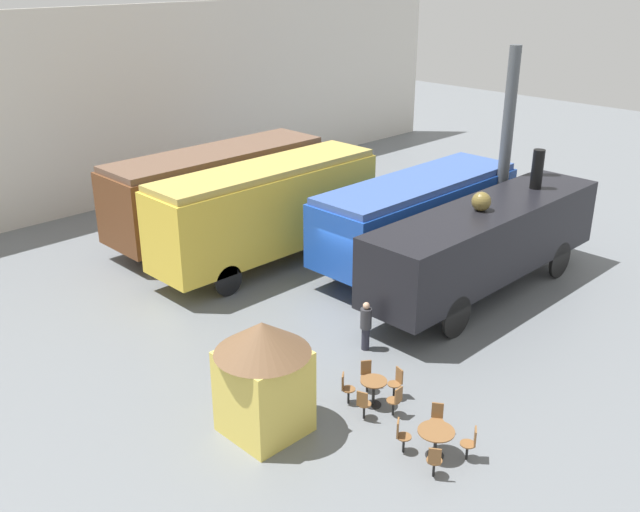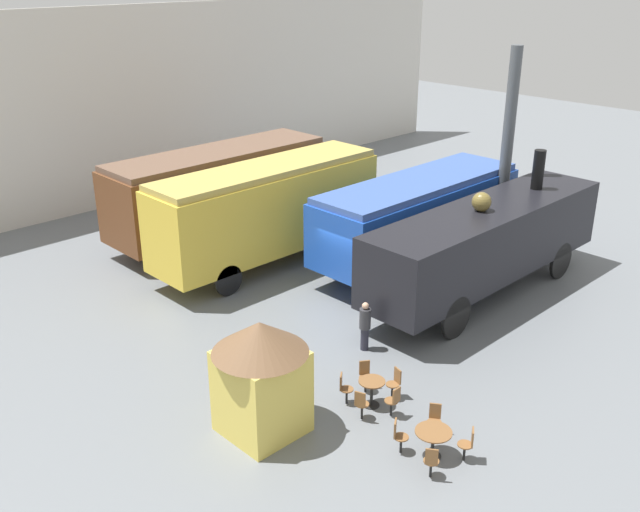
{
  "view_description": "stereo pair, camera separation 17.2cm",
  "coord_description": "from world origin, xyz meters",
  "px_view_note": "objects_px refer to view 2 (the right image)",
  "views": [
    {
      "loc": [
        -16.45,
        -14.73,
        10.76
      ],
      "look_at": [
        -0.93,
        1.0,
        1.6
      ],
      "focal_mm": 40.0,
      "sensor_mm": 36.0,
      "label": 1
    },
    {
      "loc": [
        -16.33,
        -14.85,
        10.76
      ],
      "look_at": [
        -0.93,
        1.0,
        1.6
      ],
      "focal_mm": 40.0,
      "sensor_mm": 36.0,
      "label": 2
    }
  ],
  "objects_px": {
    "cafe_table_near": "(372,388)",
    "ticket_kiosk": "(261,371)",
    "cafe_table_mid": "(433,436)",
    "passenger_coach_vintage": "(268,207)",
    "streamlined_locomotive": "(430,209)",
    "steam_locomotive": "(487,240)",
    "cafe_chair_0": "(344,387)",
    "visitor_person": "(365,324)",
    "passenger_coach_wooden": "(219,187)"
  },
  "relations": [
    {
      "from": "passenger_coach_vintage",
      "to": "streamlined_locomotive",
      "type": "distance_m",
      "value": 6.13
    },
    {
      "from": "streamlined_locomotive",
      "to": "cafe_table_mid",
      "type": "relative_size",
      "value": 12.7
    },
    {
      "from": "steam_locomotive",
      "to": "cafe_table_near",
      "type": "relative_size",
      "value": 14.39
    },
    {
      "from": "steam_locomotive",
      "to": "ticket_kiosk",
      "type": "height_order",
      "value": "steam_locomotive"
    },
    {
      "from": "cafe_table_near",
      "to": "steam_locomotive",
      "type": "bearing_deg",
      "value": 13.17
    },
    {
      "from": "streamlined_locomotive",
      "to": "cafe_table_mid",
      "type": "distance_m",
      "value": 12.11
    },
    {
      "from": "cafe_table_mid",
      "to": "ticket_kiosk",
      "type": "distance_m",
      "value": 4.32
    },
    {
      "from": "streamlined_locomotive",
      "to": "visitor_person",
      "type": "bearing_deg",
      "value": -156.42
    },
    {
      "from": "streamlined_locomotive",
      "to": "steam_locomotive",
      "type": "distance_m",
      "value": 3.44
    },
    {
      "from": "passenger_coach_wooden",
      "to": "steam_locomotive",
      "type": "bearing_deg",
      "value": -73.88
    },
    {
      "from": "cafe_table_mid",
      "to": "ticket_kiosk",
      "type": "height_order",
      "value": "ticket_kiosk"
    },
    {
      "from": "cafe_table_near",
      "to": "visitor_person",
      "type": "height_order",
      "value": "visitor_person"
    },
    {
      "from": "passenger_coach_wooden",
      "to": "cafe_chair_0",
      "type": "bearing_deg",
      "value": -112.93
    },
    {
      "from": "passenger_coach_wooden",
      "to": "streamlined_locomotive",
      "type": "bearing_deg",
      "value": -60.89
    },
    {
      "from": "passenger_coach_vintage",
      "to": "cafe_chair_0",
      "type": "relative_size",
      "value": 10.79
    },
    {
      "from": "cafe_table_near",
      "to": "ticket_kiosk",
      "type": "relative_size",
      "value": 0.25
    },
    {
      "from": "ticket_kiosk",
      "to": "passenger_coach_vintage",
      "type": "bearing_deg",
      "value": 48.76
    },
    {
      "from": "steam_locomotive",
      "to": "streamlined_locomotive",
      "type": "bearing_deg",
      "value": 71.68
    },
    {
      "from": "cafe_table_near",
      "to": "visitor_person",
      "type": "bearing_deg",
      "value": 46.07
    },
    {
      "from": "passenger_coach_vintage",
      "to": "cafe_table_near",
      "type": "distance_m",
      "value": 10.17
    },
    {
      "from": "cafe_chair_0",
      "to": "passenger_coach_vintage",
      "type": "bearing_deg",
      "value": 112.87
    },
    {
      "from": "streamlined_locomotive",
      "to": "ticket_kiosk",
      "type": "height_order",
      "value": "streamlined_locomotive"
    },
    {
      "from": "passenger_coach_vintage",
      "to": "cafe_table_mid",
      "type": "relative_size",
      "value": 10.78
    },
    {
      "from": "steam_locomotive",
      "to": "cafe_chair_0",
      "type": "relative_size",
      "value": 12.29
    },
    {
      "from": "passenger_coach_vintage",
      "to": "ticket_kiosk",
      "type": "bearing_deg",
      "value": -131.24
    },
    {
      "from": "passenger_coach_vintage",
      "to": "cafe_chair_0",
      "type": "distance_m",
      "value": 9.88
    },
    {
      "from": "passenger_coach_vintage",
      "to": "cafe_table_mid",
      "type": "height_order",
      "value": "passenger_coach_vintage"
    },
    {
      "from": "steam_locomotive",
      "to": "visitor_person",
      "type": "xyz_separation_m",
      "value": [
        -5.77,
        0.28,
        -1.21
      ]
    },
    {
      "from": "passenger_coach_wooden",
      "to": "streamlined_locomotive",
      "type": "distance_m",
      "value": 8.65
    },
    {
      "from": "cafe_table_near",
      "to": "ticket_kiosk",
      "type": "xyz_separation_m",
      "value": [
        -2.7,
        1.18,
        1.13
      ]
    },
    {
      "from": "cafe_table_near",
      "to": "cafe_chair_0",
      "type": "bearing_deg",
      "value": 128.34
    },
    {
      "from": "cafe_chair_0",
      "to": "ticket_kiosk",
      "type": "relative_size",
      "value": 0.29
    },
    {
      "from": "passenger_coach_vintage",
      "to": "cafe_table_mid",
      "type": "xyz_separation_m",
      "value": [
        -4.76,
        -11.48,
        -1.72
      ]
    },
    {
      "from": "cafe_chair_0",
      "to": "steam_locomotive",
      "type": "bearing_deg",
      "value": 60.33
    },
    {
      "from": "passenger_coach_wooden",
      "to": "passenger_coach_vintage",
      "type": "height_order",
      "value": "passenger_coach_vintage"
    },
    {
      "from": "cafe_table_near",
      "to": "ticket_kiosk",
      "type": "bearing_deg",
      "value": 156.5
    },
    {
      "from": "steam_locomotive",
      "to": "cafe_table_near",
      "type": "bearing_deg",
      "value": -166.83
    },
    {
      "from": "passenger_coach_vintage",
      "to": "ticket_kiosk",
      "type": "distance_m",
      "value": 10.54
    },
    {
      "from": "passenger_coach_vintage",
      "to": "cafe_table_near",
      "type": "relative_size",
      "value": 12.62
    },
    {
      "from": "passenger_coach_vintage",
      "to": "steam_locomotive",
      "type": "bearing_deg",
      "value": -63.9
    },
    {
      "from": "cafe_chair_0",
      "to": "visitor_person",
      "type": "relative_size",
      "value": 0.56
    },
    {
      "from": "cafe_table_mid",
      "to": "steam_locomotive",
      "type": "bearing_deg",
      "value": 26.86
    },
    {
      "from": "cafe_table_near",
      "to": "cafe_chair_0",
      "type": "distance_m",
      "value": 0.72
    },
    {
      "from": "passenger_coach_vintage",
      "to": "passenger_coach_wooden",
      "type": "bearing_deg",
      "value": 83.12
    },
    {
      "from": "ticket_kiosk",
      "to": "cafe_table_mid",
      "type": "bearing_deg",
      "value": -58.57
    },
    {
      "from": "cafe_table_near",
      "to": "streamlined_locomotive",
      "type": "bearing_deg",
      "value": 29.84
    },
    {
      "from": "streamlined_locomotive",
      "to": "passenger_coach_vintage",
      "type": "bearing_deg",
      "value": 139.25
    },
    {
      "from": "cafe_table_mid",
      "to": "cafe_chair_0",
      "type": "distance_m",
      "value": 2.96
    },
    {
      "from": "cafe_table_mid",
      "to": "passenger_coach_wooden",
      "type": "bearing_deg",
      "value": 70.97
    },
    {
      "from": "cafe_table_mid",
      "to": "ticket_kiosk",
      "type": "xyz_separation_m",
      "value": [
        -2.18,
        3.56,
        1.11
      ]
    }
  ]
}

